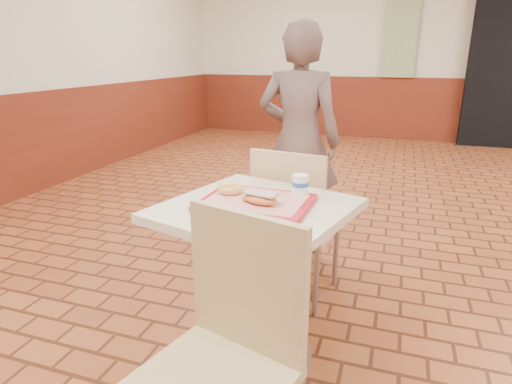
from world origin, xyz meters
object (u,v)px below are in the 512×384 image
(chair_main_back, at_px, (294,218))
(long_john_donut, at_px, (260,199))
(chair_main_front, at_px, (225,349))
(serving_tray, at_px, (256,203))
(customer, at_px, (299,141))
(main_table, at_px, (256,259))
(ring_donut, at_px, (230,189))
(paper_cup, at_px, (300,184))

(chair_main_back, bearing_deg, long_john_donut, 98.22)
(chair_main_front, distance_m, long_john_donut, 0.63)
(serving_tray, bearing_deg, customer, 95.03)
(main_table, bearing_deg, serving_tray, -90.00)
(ring_donut, height_order, long_john_donut, long_john_donut)
(customer, xyz_separation_m, long_john_donut, (0.14, -1.30, 0.02))
(chair_main_back, xyz_separation_m, long_john_donut, (-0.00, -0.60, 0.31))
(customer, height_order, ring_donut, customer)
(chair_main_front, height_order, ring_donut, chair_main_front)
(customer, bearing_deg, chair_main_front, 97.24)
(customer, bearing_deg, paper_cup, 104.05)
(chair_main_back, distance_m, long_john_donut, 0.67)
(main_table, height_order, long_john_donut, long_john_donut)
(paper_cup, bearing_deg, serving_tray, -142.37)
(chair_main_back, height_order, serving_tray, chair_main_back)
(serving_tray, distance_m, long_john_donut, 0.07)
(main_table, xyz_separation_m, chair_main_back, (0.04, 0.55, -0.01))
(main_table, distance_m, ring_donut, 0.33)
(chair_main_front, xyz_separation_m, serving_tray, (-0.10, 0.60, 0.26))
(customer, xyz_separation_m, paper_cup, (0.27, -1.13, 0.04))
(chair_main_back, relative_size, paper_cup, 10.10)
(serving_tray, xyz_separation_m, paper_cup, (0.16, 0.12, 0.06))
(chair_main_front, bearing_deg, customer, 112.23)
(chair_main_front, distance_m, customer, 1.89)
(main_table, height_order, customer, customer)
(chair_main_back, height_order, customer, customer)
(chair_main_back, height_order, long_john_donut, chair_main_back)
(serving_tray, height_order, long_john_donut, long_john_donut)
(chair_main_front, bearing_deg, paper_cup, 101.20)
(chair_main_back, relative_size, customer, 0.57)
(main_table, bearing_deg, ring_donut, 159.69)
(serving_tray, distance_m, ring_donut, 0.15)
(chair_main_back, bearing_deg, paper_cup, 114.54)
(main_table, relative_size, paper_cup, 8.58)
(chair_main_front, bearing_deg, main_table, 115.42)
(customer, distance_m, long_john_donut, 1.31)
(customer, bearing_deg, long_john_donut, 96.94)
(chair_main_front, relative_size, long_john_donut, 5.45)
(long_john_donut, height_order, paper_cup, paper_cup)
(main_table, relative_size, serving_tray, 1.71)
(customer, relative_size, long_john_donut, 9.36)
(paper_cup, bearing_deg, long_john_donut, -126.45)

